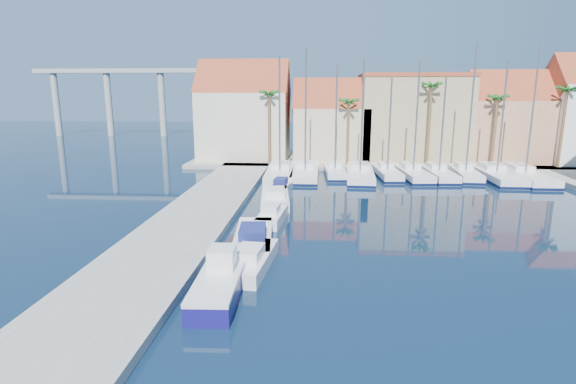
{
  "coord_description": "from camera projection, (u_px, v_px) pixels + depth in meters",
  "views": [
    {
      "loc": [
        0.51,
        -15.35,
        9.69
      ],
      "look_at": [
        -1.62,
        14.34,
        3.0
      ],
      "focal_mm": 28.0,
      "sensor_mm": 36.0,
      "label": 1
    }
  ],
  "objects": [
    {
      "name": "motorboat_west_1",
      "position": [
        253.0,
        237.0,
        28.87
      ],
      "size": [
        2.97,
        7.39,
        1.4
      ],
      "rotation": [
        0.0,
        0.0,
        0.09
      ],
      "color": "white",
      "rests_on": "ground"
    },
    {
      "name": "motorboat_west_2",
      "position": [
        272.0,
        215.0,
        34.08
      ],
      "size": [
        2.14,
        5.39,
        1.4
      ],
      "rotation": [
        0.0,
        0.0,
        -0.09
      ],
      "color": "white",
      "rests_on": "ground"
    },
    {
      "name": "building_0",
      "position": [
        245.0,
        115.0,
        62.1
      ],
      "size": [
        12.3,
        9.0,
        13.5
      ],
      "color": "beige",
      "rests_on": "shore_north"
    },
    {
      "name": "palm_0",
      "position": [
        269.0,
        96.0,
        56.4
      ],
      "size": [
        2.6,
        2.6,
        10.15
      ],
      "color": "brown",
      "rests_on": "shore_north"
    },
    {
      "name": "shore_north",
      "position": [
        387.0,
        160.0,
        63.06
      ],
      "size": [
        54.0,
        16.0,
        0.5
      ],
      "primitive_type": "cube",
      "color": "gray",
      "rests_on": "ground"
    },
    {
      "name": "sailboat_1",
      "position": [
        305.0,
        172.0,
        51.91
      ],
      "size": [
        3.09,
        11.39,
        14.32
      ],
      "rotation": [
        0.0,
        0.0,
        -0.01
      ],
      "color": "white",
      "rests_on": "ground"
    },
    {
      "name": "sailboat_7",
      "position": [
        465.0,
        172.0,
        51.23
      ],
      "size": [
        3.03,
        9.04,
        14.65
      ],
      "rotation": [
        0.0,
        0.0,
        -0.08
      ],
      "color": "white",
      "rests_on": "ground"
    },
    {
      "name": "building_3",
      "position": [
        504.0,
        121.0,
        59.81
      ],
      "size": [
        10.3,
        8.0,
        12.0
      ],
      "color": "#B6755C",
      "rests_on": "shore_north"
    },
    {
      "name": "sailboat_5",
      "position": [
        412.0,
        173.0,
        51.38
      ],
      "size": [
        3.38,
        10.02,
        12.85
      ],
      "rotation": [
        0.0,
        0.0,
        0.08
      ],
      "color": "white",
      "rests_on": "ground"
    },
    {
      "name": "fishing_boat",
      "position": [
        219.0,
        282.0,
        21.63
      ],
      "size": [
        2.19,
        6.01,
        2.08
      ],
      "rotation": [
        0.0,
        0.0,
        0.04
      ],
      "color": "navy",
      "rests_on": "ground"
    },
    {
      "name": "sailboat_2",
      "position": [
        335.0,
        171.0,
        52.45
      ],
      "size": [
        2.59,
        8.31,
        12.64
      ],
      "rotation": [
        0.0,
        0.0,
        0.05
      ],
      "color": "white",
      "rests_on": "ground"
    },
    {
      "name": "sailboat_9",
      "position": [
        522.0,
        175.0,
        50.12
      ],
      "size": [
        3.13,
        11.74,
        14.3
      ],
      "rotation": [
        0.0,
        0.0,
        0.0
      ],
      "color": "white",
      "rests_on": "ground"
    },
    {
      "name": "viaduct",
      "position": [
        138.0,
        89.0,
        97.37
      ],
      "size": [
        48.0,
        2.2,
        14.45
      ],
      "color": "#9E9E99",
      "rests_on": "ground"
    },
    {
      "name": "motorboat_west_0",
      "position": [
        252.0,
        260.0,
        25.0
      ],
      "size": [
        2.43,
        5.98,
        1.4
      ],
      "rotation": [
        0.0,
        0.0,
        -0.1
      ],
      "color": "white",
      "rests_on": "ground"
    },
    {
      "name": "building_1",
      "position": [
        331.0,
        124.0,
        61.53
      ],
      "size": [
        10.3,
        8.0,
        11.0
      ],
      "color": "tan",
      "rests_on": "shore_north"
    },
    {
      "name": "palm_3",
      "position": [
        498.0,
        100.0,
        54.55
      ],
      "size": [
        2.6,
        2.6,
        9.65
      ],
      "color": "brown",
      "rests_on": "shore_north"
    },
    {
      "name": "sailboat_8",
      "position": [
        494.0,
        174.0,
        50.65
      ],
      "size": [
        3.12,
        11.68,
        13.02
      ],
      "rotation": [
        0.0,
        0.0,
        -0.0
      ],
      "color": "white",
      "rests_on": "ground"
    },
    {
      "name": "sailboat_0",
      "position": [
        280.0,
        173.0,
        51.51
      ],
      "size": [
        3.43,
        11.64,
        13.48
      ],
      "rotation": [
        0.0,
        0.0,
        0.03
      ],
      "color": "white",
      "rests_on": "ground"
    },
    {
      "name": "building_2",
      "position": [
        412.0,
        117.0,
        61.53
      ],
      "size": [
        14.2,
        10.2,
        11.5
      ],
      "color": "tan",
      "rests_on": "shore_north"
    },
    {
      "name": "motorboat_west_3",
      "position": [
        275.0,
        197.0,
        39.93
      ],
      "size": [
        3.12,
        7.6,
        1.4
      ],
      "rotation": [
        0.0,
        0.0,
        0.1
      ],
      "color": "white",
      "rests_on": "ground"
    },
    {
      "name": "palm_1",
      "position": [
        349.0,
        104.0,
        55.91
      ],
      "size": [
        2.6,
        2.6,
        9.15
      ],
      "color": "brown",
      "rests_on": "shore_north"
    },
    {
      "name": "sailboat_6",
      "position": [
        438.0,
        173.0,
        51.12
      ],
      "size": [
        2.77,
        9.34,
        11.16
      ],
      "rotation": [
        0.0,
        0.0,
        0.04
      ],
      "color": "white",
      "rests_on": "ground"
    },
    {
      "name": "palm_4",
      "position": [
        567.0,
        92.0,
        53.78
      ],
      "size": [
        2.6,
        2.6,
        10.65
      ],
      "color": "brown",
      "rests_on": "shore_north"
    },
    {
      "name": "quay_west",
      "position": [
        180.0,
        232.0,
        30.81
      ],
      "size": [
        6.0,
        77.0,
        0.5
      ],
      "primitive_type": "cube",
      "color": "gray",
      "rests_on": "ground"
    },
    {
      "name": "sailboat_4",
      "position": [
        386.0,
        172.0,
        51.73
      ],
      "size": [
        2.8,
        8.58,
        11.11
      ],
      "rotation": [
        0.0,
        0.0,
        0.07
      ],
      "color": "white",
      "rests_on": "ground"
    },
    {
      "name": "sailboat_3",
      "position": [
        360.0,
        173.0,
        51.0
      ],
      "size": [
        3.57,
        11.34,
        13.08
      ],
      "rotation": [
        0.0,
        0.0,
        -0.06
      ],
      "color": "white",
      "rests_on": "ground"
    },
    {
      "name": "ground",
      "position": [
        304.0,
        352.0,
        17.1
      ],
      "size": [
        260.0,
        260.0,
        0.0
      ],
      "primitive_type": "plane",
      "color": "black",
      "rests_on": "ground"
    },
    {
      "name": "palm_2",
      "position": [
        432.0,
        89.0,
        54.8
      ],
      "size": [
        2.6,
        2.6,
        11.15
      ],
      "color": "brown",
      "rests_on": "shore_north"
    },
    {
      "name": "motorboat_west_4",
      "position": [
        281.0,
        186.0,
        44.46
      ],
      "size": [
        2.12,
        5.35,
        1.4
      ],
      "rotation": [
        0.0,
        0.0,
        -0.09
      ],
      "color": "white",
      "rests_on": "ground"
    }
  ]
}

